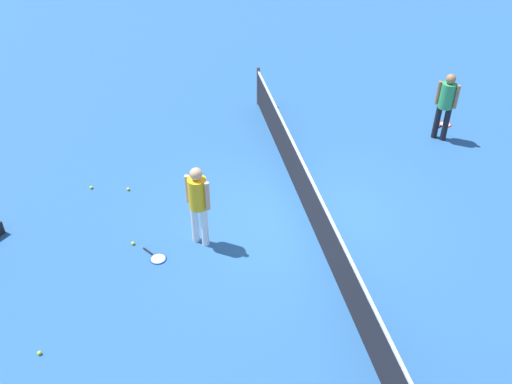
# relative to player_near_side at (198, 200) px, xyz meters

# --- Properties ---
(ground_plane) EXTENTS (40.00, 40.00, 0.00)m
(ground_plane) POSITION_rel_player_near_side_xyz_m (-0.36, 2.23, -1.01)
(ground_plane) COLOR #265693
(court_net) EXTENTS (10.09, 0.09, 1.07)m
(court_net) POSITION_rel_player_near_side_xyz_m (-0.36, 2.23, -0.51)
(court_net) COLOR #4C4C51
(court_net) RESTS_ON ground_plane
(player_near_side) EXTENTS (0.48, 0.48, 1.70)m
(player_near_side) POSITION_rel_player_near_side_xyz_m (0.00, 0.00, 0.00)
(player_near_side) COLOR white
(player_near_side) RESTS_ON ground_plane
(player_far_side) EXTENTS (0.48, 0.48, 1.70)m
(player_far_side) POSITION_rel_player_near_side_xyz_m (-2.69, 6.21, 0.00)
(player_far_side) COLOR black
(player_far_side) RESTS_ON ground_plane
(tennis_racket_near_player) EXTENTS (0.57, 0.48, 0.03)m
(tennis_racket_near_player) POSITION_rel_player_near_side_xyz_m (0.30, -0.86, -1.00)
(tennis_racket_near_player) COLOR blue
(tennis_racket_near_player) RESTS_ON ground_plane
(tennis_racket_far_player) EXTENTS (0.42, 0.60, 0.03)m
(tennis_racket_far_player) POSITION_rel_player_near_side_xyz_m (-3.27, 6.67, -1.00)
(tennis_racket_far_player) COLOR red
(tennis_racket_far_player) RESTS_ON ground_plane
(tennis_ball_near_player) EXTENTS (0.07, 0.07, 0.07)m
(tennis_ball_near_player) POSITION_rel_player_near_side_xyz_m (-2.21, -2.12, -0.98)
(tennis_ball_near_player) COLOR #C6E033
(tennis_ball_near_player) RESTS_ON ground_plane
(tennis_ball_by_net) EXTENTS (0.07, 0.07, 0.07)m
(tennis_ball_by_net) POSITION_rel_player_near_side_xyz_m (-0.18, -1.28, -0.98)
(tennis_ball_by_net) COLOR #C6E033
(tennis_ball_by_net) RESTS_ON ground_plane
(tennis_ball_midcourt) EXTENTS (0.07, 0.07, 0.07)m
(tennis_ball_midcourt) POSITION_rel_player_near_side_xyz_m (-1.99, -1.34, -0.98)
(tennis_ball_midcourt) COLOR #C6E033
(tennis_ball_midcourt) RESTS_ON ground_plane
(tennis_ball_baseline) EXTENTS (0.07, 0.07, 0.07)m
(tennis_ball_baseline) POSITION_rel_player_near_side_xyz_m (2.12, -2.77, -0.98)
(tennis_ball_baseline) COLOR #C6E033
(tennis_ball_baseline) RESTS_ON ground_plane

